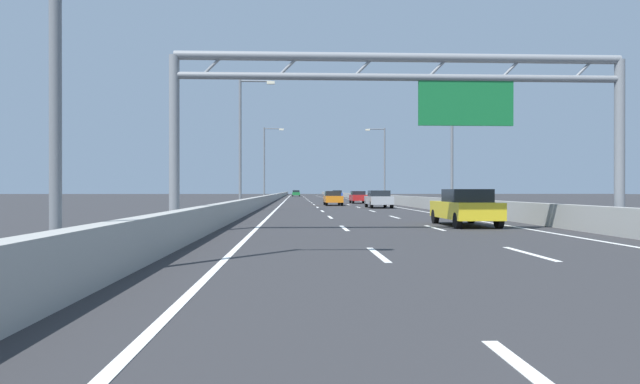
{
  "coord_description": "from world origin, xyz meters",
  "views": [
    {
      "loc": [
        -3.72,
        -0.45,
        1.5
      ],
      "look_at": [
        -0.62,
        70.29,
        1.28
      ],
      "focal_mm": 31.37,
      "sensor_mm": 36.0,
      "label": 1
    }
  ],
  "objects_px": {
    "streetlamp_left_mid": "(243,136)",
    "orange_car": "(333,198)",
    "yellow_car": "(465,207)",
    "red_car": "(358,197)",
    "silver_car": "(379,199)",
    "streetlamp_right_far": "(383,160)",
    "streetlamp_left_far": "(266,160)",
    "streetlamp_right_mid": "(449,137)",
    "green_car": "(296,193)",
    "sign_gantry": "(409,96)",
    "blue_car": "(337,194)"
  },
  "relations": [
    {
      "from": "yellow_car",
      "to": "orange_car",
      "type": "bearing_deg",
      "value": 96.1
    },
    {
      "from": "streetlamp_left_far",
      "to": "streetlamp_right_far",
      "type": "distance_m",
      "value": 14.93
    },
    {
      "from": "streetlamp_right_mid",
      "to": "yellow_car",
      "type": "relative_size",
      "value": 2.07
    },
    {
      "from": "red_car",
      "to": "silver_car",
      "type": "bearing_deg",
      "value": -90.54
    },
    {
      "from": "streetlamp_right_mid",
      "to": "streetlamp_left_far",
      "type": "bearing_deg",
      "value": 115.81
    },
    {
      "from": "sign_gantry",
      "to": "streetlamp_right_mid",
      "type": "xyz_separation_m",
      "value": [
        7.16,
        20.71,
        0.56
      ]
    },
    {
      "from": "silver_car",
      "to": "yellow_car",
      "type": "height_order",
      "value": "yellow_car"
    },
    {
      "from": "streetlamp_left_mid",
      "to": "silver_car",
      "type": "height_order",
      "value": "streetlamp_left_mid"
    },
    {
      "from": "streetlamp_left_far",
      "to": "orange_car",
      "type": "height_order",
      "value": "streetlamp_left_far"
    },
    {
      "from": "sign_gantry",
      "to": "streetlamp_left_far",
      "type": "distance_m",
      "value": 52.16
    },
    {
      "from": "streetlamp_left_far",
      "to": "silver_car",
      "type": "height_order",
      "value": "streetlamp_left_far"
    },
    {
      "from": "streetlamp_right_far",
      "to": "yellow_car",
      "type": "relative_size",
      "value": 2.07
    },
    {
      "from": "streetlamp_left_far",
      "to": "blue_car",
      "type": "relative_size",
      "value": 2.02
    },
    {
      "from": "streetlamp_right_mid",
      "to": "streetlamp_left_far",
      "type": "distance_m",
      "value": 34.29
    },
    {
      "from": "streetlamp_left_mid",
      "to": "blue_car",
      "type": "bearing_deg",
      "value": 79.55
    },
    {
      "from": "silver_car",
      "to": "streetlamp_left_mid",
      "type": "bearing_deg",
      "value": -146.81
    },
    {
      "from": "blue_car",
      "to": "streetlamp_left_mid",
      "type": "bearing_deg",
      "value": -100.45
    },
    {
      "from": "streetlamp_right_far",
      "to": "silver_car",
      "type": "bearing_deg",
      "value": -99.77
    },
    {
      "from": "streetlamp_right_far",
      "to": "red_car",
      "type": "xyz_separation_m",
      "value": [
        -3.94,
        -6.9,
        -4.66
      ]
    },
    {
      "from": "silver_car",
      "to": "orange_car",
      "type": "bearing_deg",
      "value": 112.58
    },
    {
      "from": "streetlamp_left_mid",
      "to": "streetlamp_right_mid",
      "type": "xyz_separation_m",
      "value": [
        14.93,
        0.0,
        0.0
      ]
    },
    {
      "from": "sign_gantry",
      "to": "red_car",
      "type": "distance_m",
      "value": 44.98
    },
    {
      "from": "streetlamp_left_far",
      "to": "blue_car",
      "type": "bearing_deg",
      "value": 69.52
    },
    {
      "from": "red_car",
      "to": "orange_car",
      "type": "xyz_separation_m",
      "value": [
        -3.53,
        -8.77,
        0.01
      ]
    },
    {
      "from": "streetlamp_right_far",
      "to": "streetlamp_left_mid",
      "type": "bearing_deg",
      "value": -115.81
    },
    {
      "from": "silver_car",
      "to": "red_car",
      "type": "bearing_deg",
      "value": 89.46
    },
    {
      "from": "streetlamp_left_mid",
      "to": "green_car",
      "type": "xyz_separation_m",
      "value": [
        3.88,
        97.21,
        -4.61
      ]
    },
    {
      "from": "red_car",
      "to": "green_car",
      "type": "xyz_separation_m",
      "value": [
        -7.11,
        73.24,
        0.05
      ]
    },
    {
      "from": "streetlamp_left_mid",
      "to": "orange_car",
      "type": "bearing_deg",
      "value": 63.83
    },
    {
      "from": "orange_car",
      "to": "streetlamp_right_mid",
      "type": "bearing_deg",
      "value": -63.83
    },
    {
      "from": "streetlamp_left_mid",
      "to": "streetlamp_left_far",
      "type": "height_order",
      "value": "same"
    },
    {
      "from": "streetlamp_right_mid",
      "to": "blue_car",
      "type": "relative_size",
      "value": 2.02
    },
    {
      "from": "green_car",
      "to": "streetlamp_right_far",
      "type": "bearing_deg",
      "value": -80.54
    },
    {
      "from": "streetlamp_right_mid",
      "to": "silver_car",
      "type": "height_order",
      "value": "streetlamp_right_mid"
    },
    {
      "from": "sign_gantry",
      "to": "orange_car",
      "type": "relative_size",
      "value": 3.55
    },
    {
      "from": "sign_gantry",
      "to": "yellow_car",
      "type": "bearing_deg",
      "value": 49.55
    },
    {
      "from": "silver_car",
      "to": "orange_car",
      "type": "height_order",
      "value": "silver_car"
    },
    {
      "from": "orange_car",
      "to": "streetlamp_left_far",
      "type": "bearing_deg",
      "value": 115.47
    },
    {
      "from": "streetlamp_right_mid",
      "to": "orange_car",
      "type": "relative_size",
      "value": 2.08
    },
    {
      "from": "orange_car",
      "to": "red_car",
      "type": "bearing_deg",
      "value": 68.09
    },
    {
      "from": "sign_gantry",
      "to": "streetlamp_right_far",
      "type": "xyz_separation_m",
      "value": [
        7.16,
        51.57,
        0.56
      ]
    },
    {
      "from": "streetlamp_left_far",
      "to": "yellow_car",
      "type": "xyz_separation_m",
      "value": [
        10.91,
        -47.9,
        -4.61
      ]
    },
    {
      "from": "streetlamp_right_far",
      "to": "blue_car",
      "type": "relative_size",
      "value": 2.02
    },
    {
      "from": "streetlamp_left_mid",
      "to": "streetlamp_left_far",
      "type": "distance_m",
      "value": 30.87
    },
    {
      "from": "red_car",
      "to": "yellow_car",
      "type": "bearing_deg",
      "value": -90.12
    },
    {
      "from": "blue_car",
      "to": "orange_car",
      "type": "distance_m",
      "value": 45.92
    },
    {
      "from": "blue_car",
      "to": "silver_car",
      "type": "bearing_deg",
      "value": -90.43
    },
    {
      "from": "silver_car",
      "to": "streetlamp_right_far",
      "type": "bearing_deg",
      "value": 80.23
    },
    {
      "from": "streetlamp_left_far",
      "to": "red_car",
      "type": "distance_m",
      "value": 13.79
    },
    {
      "from": "streetlamp_left_mid",
      "to": "yellow_car",
      "type": "bearing_deg",
      "value": -57.36
    }
  ]
}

